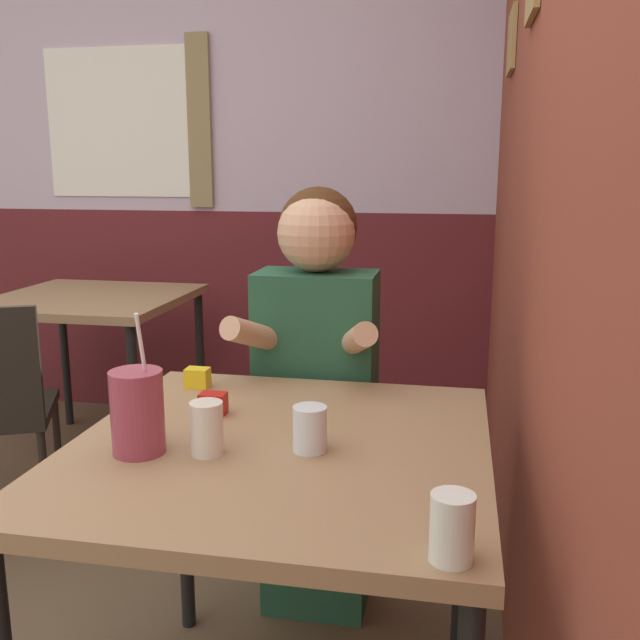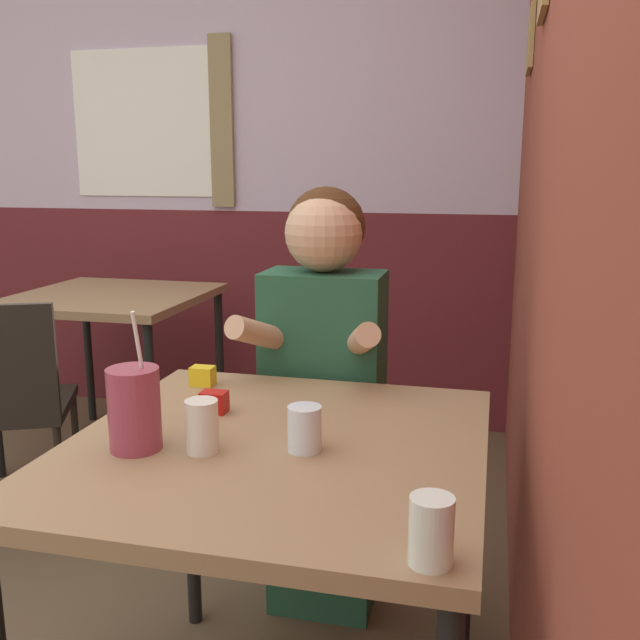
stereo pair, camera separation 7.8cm
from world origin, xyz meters
name	(u,v)px [view 2 (the right image)]	position (x,y,z in m)	size (l,w,h in m)	color
brick_wall_right	(543,158)	(1.32, 1.24, 1.35)	(0.08, 4.48, 2.70)	brown
back_wall	(259,161)	(-0.02, 2.51, 1.36)	(5.58, 0.09, 2.70)	silver
main_table	(277,473)	(0.77, 0.27, 0.69)	(0.86, 0.90, 0.76)	#93704C
background_table	(112,311)	(-0.49, 1.79, 0.68)	(0.82, 0.82, 0.76)	#93704C
chair_near_window	(7,398)	(-0.47, 1.01, 0.52)	(0.53, 0.53, 0.88)	black
person_seated	(324,392)	(0.73, 0.85, 0.68)	(0.42, 0.41, 1.27)	#235138
cocktail_pitcher	(134,409)	(0.51, 0.16, 0.85)	(0.11, 0.11, 0.29)	#99384C
glass_near_pitcher	(305,429)	(0.84, 0.23, 0.81)	(0.07, 0.07, 0.09)	silver
glass_center	(431,531)	(1.13, -0.13, 0.82)	(0.07, 0.07, 0.10)	silver
glass_far_side	(202,426)	(0.65, 0.18, 0.82)	(0.07, 0.07, 0.11)	silver
condiment_ketchup	(214,402)	(0.58, 0.40, 0.79)	(0.06, 0.04, 0.05)	#B7140F
condiment_mustard	(203,376)	(0.47, 0.59, 0.79)	(0.06, 0.04, 0.05)	yellow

